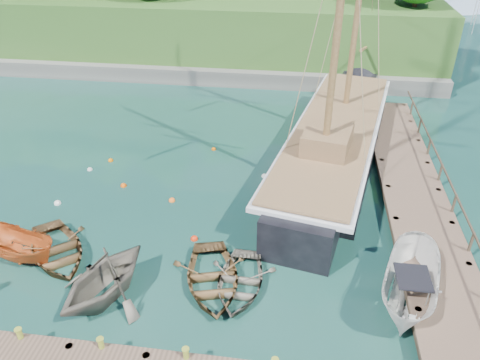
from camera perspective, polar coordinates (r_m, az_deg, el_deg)
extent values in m
plane|color=#11352F|center=(21.24, -8.53, -10.12)|extent=(160.00, 160.00, 0.00)
cube|color=#4C3B2F|center=(26.62, 20.34, -0.99)|extent=(3.20, 24.00, 0.12)
cube|color=#2E241B|center=(26.70, 20.28, -1.28)|extent=(3.20, 24.00, 0.20)
cylinder|color=#2E241B|center=(36.89, 15.20, 8.26)|extent=(0.28, 0.28, 1.10)
cylinder|color=#2E241B|center=(37.33, 19.18, 7.87)|extent=(0.28, 0.28, 1.10)
cylinder|color=olive|center=(19.53, -24.74, -18.19)|extent=(0.26, 0.26, 0.45)
cylinder|color=olive|center=(18.31, -16.20, -20.17)|extent=(0.26, 0.26, 0.45)
imported|color=brown|center=(22.90, -21.27, -8.74)|extent=(5.36, 5.54, 0.94)
imported|color=#625C4F|center=(20.37, -15.86, -13.45)|extent=(5.22, 5.56, 2.35)
imported|color=brown|center=(20.10, -3.42, -12.68)|extent=(4.33, 5.25, 0.95)
imported|color=#605B4F|center=(19.97, -0.09, -12.99)|extent=(2.98, 4.08, 0.82)
imported|color=#C55820|center=(23.47, -25.11, -8.66)|extent=(4.54, 2.79, 1.65)
imported|color=silver|center=(20.47, 19.63, -14.01)|extent=(3.50, 5.87, 2.13)
cube|color=black|center=(28.68, 11.28, 3.31)|extent=(7.43, 14.90, 2.96)
cube|color=black|center=(36.99, 13.76, 9.63)|extent=(3.40, 4.90, 2.67)
cube|color=black|center=(21.87, 7.57, -6.23)|extent=(3.92, 4.25, 2.81)
cube|color=silver|center=(28.03, 11.58, 5.92)|extent=(8.38, 19.29, 0.25)
cube|color=brown|center=(27.93, 11.64, 6.39)|extent=(7.89, 18.81, 0.12)
cube|color=brown|center=(24.93, 10.61, 4.85)|extent=(2.87, 3.41, 1.20)
cylinder|color=brown|center=(39.41, 15.02, 15.30)|extent=(1.64, 6.80, 1.69)
cylinder|color=brown|center=(22.19, 12.06, 19.62)|extent=(0.36, 0.36, 14.47)
sphere|color=silver|center=(26.54, -21.34, -2.72)|extent=(0.36, 0.36, 0.36)
sphere|color=#E24D03|center=(26.97, -14.00, -0.74)|extent=(0.34, 0.34, 0.34)
sphere|color=orange|center=(25.21, -8.29, -2.54)|extent=(0.34, 0.34, 0.34)
sphere|color=silver|center=(27.08, 2.98, 0.40)|extent=(0.34, 0.34, 0.34)
sphere|color=#D76400|center=(29.72, -15.47, 2.25)|extent=(0.31, 0.31, 0.31)
sphere|color=#D05600|center=(29.99, -3.23, 3.72)|extent=(0.28, 0.28, 0.28)
sphere|color=silver|center=(29.09, -17.82, 1.16)|extent=(0.31, 0.31, 0.31)
sphere|color=red|center=(22.44, -5.60, -7.22)|extent=(0.36, 0.36, 0.36)
cube|color=#474744|center=(43.38, -10.54, 13.11)|extent=(50.00, 4.00, 1.40)
cube|color=#2A521A|center=(48.25, -8.66, 18.11)|extent=(50.00, 14.00, 6.00)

